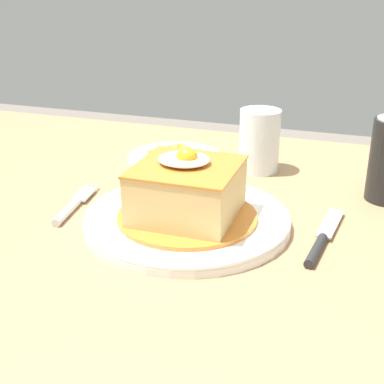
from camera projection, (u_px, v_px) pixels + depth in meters
dining_table at (225, 280)px, 0.78m from camera, size 1.46×0.82×0.72m
main_plate at (187, 219)px, 0.71m from camera, size 0.28×0.28×0.02m
sandwich_meal at (187, 192)px, 0.70m from camera, size 0.19×0.19×0.10m
fork at (73, 206)px, 0.76m from camera, size 0.04×0.14×0.01m
knife at (320, 242)px, 0.66m from camera, size 0.03×0.17×0.01m
drinking_glass at (257, 145)px, 0.90m from camera, size 0.07×0.07×0.10m
side_plate_fries at (175, 158)px, 0.96m from camera, size 0.17×0.17×0.02m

